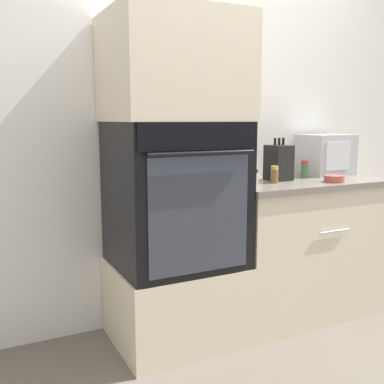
{
  "coord_description": "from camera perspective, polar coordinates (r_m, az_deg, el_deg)",
  "views": [
    {
      "loc": [
        -1.35,
        -1.92,
        1.25
      ],
      "look_at": [
        -0.28,
        0.21,
        0.86
      ],
      "focal_mm": 42.0,
      "sensor_mm": 36.0,
      "label": 1
    }
  ],
  "objects": [
    {
      "name": "knife_block",
      "position": [
        2.84,
        10.93,
        3.7
      ],
      "size": [
        0.13,
        0.15,
        0.26
      ],
      "color": "black",
      "rests_on": "counter_unit"
    },
    {
      "name": "condiment_jar_back",
      "position": [
        2.66,
        8.0,
        1.93
      ],
      "size": [
        0.04,
        0.04,
        0.08
      ],
      "color": "silver",
      "rests_on": "counter_unit"
    },
    {
      "name": "counter_unit",
      "position": [
        3.02,
        13.38,
        -6.63
      ],
      "size": [
        1.09,
        0.63,
        0.88
      ],
      "color": "beige",
      "rests_on": "ground_plane"
    },
    {
      "name": "condiment_jar_near",
      "position": [
        2.85,
        5.58,
        2.71
      ],
      "size": [
        0.05,
        0.05,
        0.11
      ],
      "color": "silver",
      "rests_on": "counter_unit"
    },
    {
      "name": "oven_cabinet_base",
      "position": [
        2.64,
        -2.12,
        -13.64
      ],
      "size": [
        0.69,
        0.6,
        0.45
      ],
      "color": "beige",
      "rests_on": "ground_plane"
    },
    {
      "name": "microwave",
      "position": [
        3.22,
        16.55,
        4.59
      ],
      "size": [
        0.33,
        0.28,
        0.27
      ],
      "color": "#B2B5BA",
      "rests_on": "counter_unit"
    },
    {
      "name": "wall_oven",
      "position": [
        2.46,
        -2.17,
        -0.25
      ],
      "size": [
        0.67,
        0.64,
        0.79
      ],
      "color": "black",
      "rests_on": "oven_cabinet_base"
    },
    {
      "name": "wall_back",
      "position": [
        2.88,
        1.35,
        9.22
      ],
      "size": [
        8.0,
        0.05,
        2.5
      ],
      "color": "silver",
      "rests_on": "ground_plane"
    },
    {
      "name": "ground_plane",
      "position": [
        2.65,
        7.97,
        -18.98
      ],
      "size": [
        12.0,
        12.0,
        0.0
      ],
      "primitive_type": "plane",
      "color": "#6B6056"
    },
    {
      "name": "bowl",
      "position": [
        2.84,
        17.61,
        1.63
      ],
      "size": [
        0.12,
        0.12,
        0.04
      ],
      "color": "#B24C42",
      "rests_on": "counter_unit"
    },
    {
      "name": "condiment_jar_mid",
      "position": [
        2.98,
        14.11,
        2.8
      ],
      "size": [
        0.05,
        0.05,
        0.11
      ],
      "color": "#427047",
      "rests_on": "counter_unit"
    },
    {
      "name": "oven_cabinet_upper",
      "position": [
        2.45,
        -2.31,
        15.42
      ],
      "size": [
        0.69,
        0.6,
        0.55
      ],
      "color": "beige",
      "rests_on": "wall_oven"
    },
    {
      "name": "condiment_jar_far",
      "position": [
        2.7,
        10.43,
        2.18
      ],
      "size": [
        0.05,
        0.05,
        0.1
      ],
      "color": "brown",
      "rests_on": "counter_unit"
    }
  ]
}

